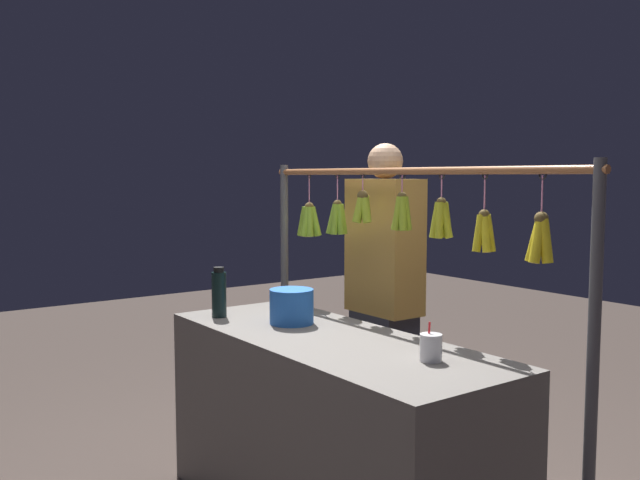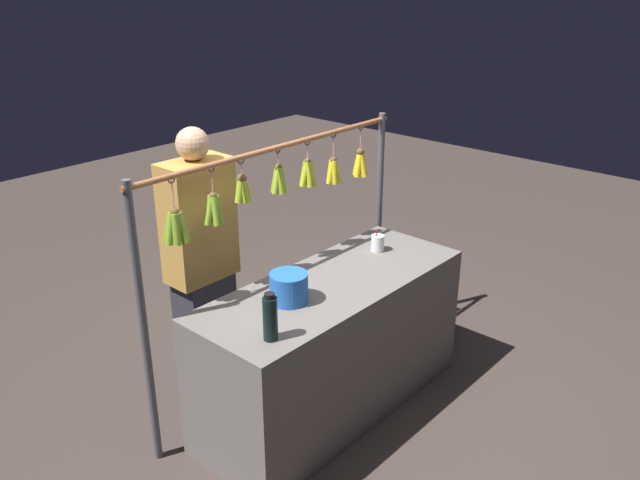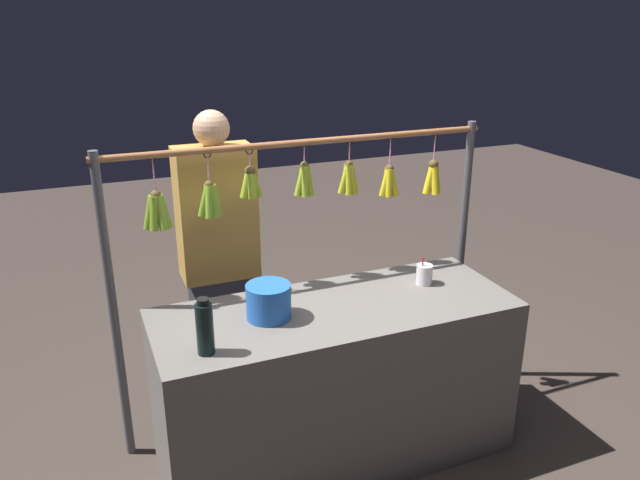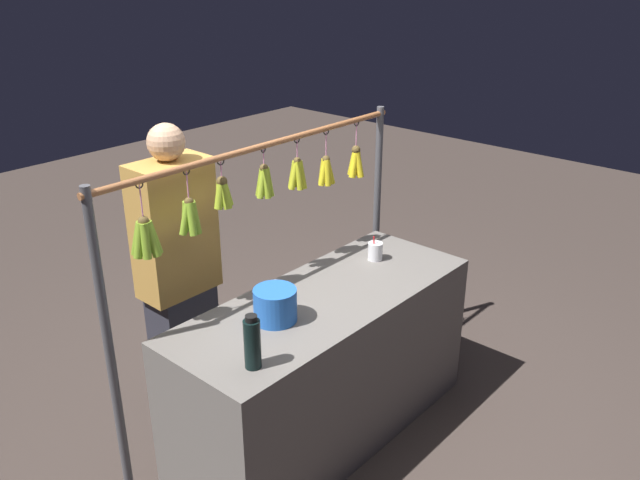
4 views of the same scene
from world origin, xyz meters
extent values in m
cube|color=#66605B|center=(0.00, 0.00, 0.42)|extent=(1.73, 0.66, 0.84)
cylinder|color=#4C4C51|center=(-0.98, -0.41, 0.79)|extent=(0.04, 0.04, 1.59)
cylinder|color=#4C4C51|center=(0.98, -0.41, 0.79)|extent=(0.04, 0.04, 1.59)
cylinder|color=#9E6038|center=(0.00, -0.41, 1.55)|extent=(2.02, 0.03, 0.03)
torus|color=black|center=(-0.75, -0.41, 1.53)|extent=(0.04, 0.01, 0.04)
cylinder|color=pink|center=(-0.75, -0.41, 1.45)|extent=(0.01, 0.01, 0.16)
sphere|color=brown|center=(-0.75, -0.41, 1.37)|extent=(0.05, 0.05, 0.05)
cylinder|color=yellow|center=(-0.73, -0.41, 1.29)|extent=(0.08, 0.05, 0.17)
cylinder|color=yellow|center=(-0.75, -0.39, 1.29)|extent=(0.04, 0.08, 0.17)
cylinder|color=yellow|center=(-0.77, -0.41, 1.29)|extent=(0.07, 0.04, 0.17)
cylinder|color=yellow|center=(-0.75, -0.43, 1.29)|extent=(0.04, 0.08, 0.17)
torus|color=black|center=(-0.48, -0.41, 1.53)|extent=(0.04, 0.02, 0.04)
cylinder|color=pink|center=(-0.48, -0.41, 1.45)|extent=(0.01, 0.01, 0.16)
sphere|color=brown|center=(-0.48, -0.41, 1.37)|extent=(0.04, 0.04, 0.04)
cylinder|color=gold|center=(-0.46, -0.41, 1.30)|extent=(0.07, 0.04, 0.15)
cylinder|color=gold|center=(-0.47, -0.39, 1.30)|extent=(0.04, 0.05, 0.15)
cylinder|color=gold|center=(-0.50, -0.40, 1.30)|extent=(0.06, 0.05, 0.15)
cylinder|color=gold|center=(-0.50, -0.42, 1.30)|extent=(0.05, 0.05, 0.15)
cylinder|color=gold|center=(-0.47, -0.43, 1.30)|extent=(0.04, 0.05, 0.15)
torus|color=black|center=(-0.25, -0.41, 1.53)|extent=(0.04, 0.01, 0.04)
cylinder|color=pink|center=(-0.25, -0.41, 1.47)|extent=(0.01, 0.01, 0.11)
sphere|color=brown|center=(-0.25, -0.41, 1.41)|extent=(0.04, 0.04, 0.04)
cylinder|color=gold|center=(-0.22, -0.41, 1.34)|extent=(0.07, 0.04, 0.16)
cylinder|color=gold|center=(-0.24, -0.39, 1.34)|extent=(0.04, 0.05, 0.16)
cylinder|color=gold|center=(-0.26, -0.39, 1.34)|extent=(0.04, 0.05, 0.16)
cylinder|color=gold|center=(-0.27, -0.41, 1.34)|extent=(0.07, 0.04, 0.16)
cylinder|color=gold|center=(-0.26, -0.43, 1.34)|extent=(0.04, 0.05, 0.16)
cylinder|color=gold|center=(-0.23, -0.43, 1.34)|extent=(0.05, 0.05, 0.16)
torus|color=black|center=(0.00, -0.41, 1.53)|extent=(0.04, 0.01, 0.04)
cylinder|color=pink|center=(0.00, -0.41, 1.48)|extent=(0.01, 0.01, 0.10)
sphere|color=brown|center=(0.00, -0.41, 1.43)|extent=(0.04, 0.04, 0.04)
cylinder|color=#91AE28|center=(0.02, -0.40, 1.36)|extent=(0.07, 0.04, 0.16)
cylinder|color=#91AE28|center=(0.01, -0.39, 1.36)|extent=(0.04, 0.06, 0.16)
cylinder|color=#91AE28|center=(-0.02, -0.40, 1.36)|extent=(0.05, 0.05, 0.16)
cylinder|color=#91AE28|center=(-0.02, -0.42, 1.36)|extent=(0.05, 0.05, 0.16)
cylinder|color=#91AE28|center=(0.01, -0.43, 1.36)|extent=(0.05, 0.06, 0.16)
torus|color=black|center=(0.28, -0.41, 1.53)|extent=(0.04, 0.02, 0.04)
cylinder|color=pink|center=(0.28, -0.41, 1.48)|extent=(0.01, 0.01, 0.10)
sphere|color=brown|center=(0.28, -0.41, 1.43)|extent=(0.05, 0.05, 0.05)
cylinder|color=#96B027|center=(0.30, -0.41, 1.36)|extent=(0.07, 0.05, 0.14)
cylinder|color=#96B027|center=(0.28, -0.39, 1.36)|extent=(0.04, 0.07, 0.14)
cylinder|color=#96B027|center=(0.26, -0.41, 1.36)|extent=(0.08, 0.04, 0.14)
cylinder|color=#96B027|center=(0.28, -0.43, 1.36)|extent=(0.04, 0.06, 0.14)
torus|color=black|center=(0.48, -0.41, 1.53)|extent=(0.04, 0.01, 0.04)
cylinder|color=pink|center=(0.48, -0.41, 1.46)|extent=(0.01, 0.01, 0.15)
sphere|color=brown|center=(0.48, -0.41, 1.38)|extent=(0.04, 0.04, 0.04)
cylinder|color=#7EA82A|center=(0.51, -0.41, 1.31)|extent=(0.07, 0.04, 0.16)
cylinder|color=#7EA82A|center=(0.49, -0.39, 1.31)|extent=(0.05, 0.07, 0.16)
cylinder|color=#7EA82A|center=(0.47, -0.38, 1.31)|extent=(0.04, 0.05, 0.16)
cylinder|color=#7EA82A|center=(0.46, -0.41, 1.31)|extent=(0.06, 0.04, 0.16)
cylinder|color=#7EA82A|center=(0.47, -0.43, 1.31)|extent=(0.05, 0.05, 0.16)
cylinder|color=#7EA82A|center=(0.49, -0.43, 1.31)|extent=(0.04, 0.05, 0.16)
torus|color=black|center=(0.73, -0.41, 1.53)|extent=(0.04, 0.01, 0.04)
cylinder|color=pink|center=(0.73, -0.41, 1.44)|extent=(0.01, 0.01, 0.17)
sphere|color=brown|center=(0.73, -0.41, 1.36)|extent=(0.05, 0.05, 0.05)
cylinder|color=#7EA72A|center=(0.76, -0.41, 1.28)|extent=(0.07, 0.04, 0.16)
cylinder|color=#7EA72A|center=(0.75, -0.38, 1.28)|extent=(0.05, 0.06, 0.17)
cylinder|color=#7EA72A|center=(0.72, -0.38, 1.28)|extent=(0.05, 0.08, 0.17)
cylinder|color=#7EA72A|center=(0.70, -0.39, 1.28)|extent=(0.07, 0.06, 0.17)
cylinder|color=#7EA72A|center=(0.70, -0.42, 1.28)|extent=(0.08, 0.06, 0.17)
cylinder|color=#7EA72A|center=(0.73, -0.44, 1.28)|extent=(0.04, 0.08, 0.16)
cylinder|color=#7EA72A|center=(0.75, -0.43, 1.28)|extent=(0.06, 0.07, 0.17)
cylinder|color=black|center=(0.66, 0.18, 0.95)|extent=(0.07, 0.07, 0.22)
cylinder|color=black|center=(0.66, 0.18, 1.07)|extent=(0.05, 0.05, 0.02)
cylinder|color=blue|center=(0.33, -0.02, 0.92)|extent=(0.20, 0.20, 0.16)
cylinder|color=silver|center=(-0.52, -0.08, 0.89)|extent=(0.08, 0.08, 0.10)
cylinder|color=red|center=(-0.51, -0.08, 0.91)|extent=(0.01, 0.02, 0.14)
cube|color=#2D2D38|center=(0.40, -0.66, 0.40)|extent=(0.32, 0.22, 0.81)
cube|color=#BF8C3F|center=(0.40, -0.66, 1.16)|extent=(0.40, 0.22, 0.70)
sphere|color=tan|center=(0.40, -0.66, 1.60)|extent=(0.18, 0.18, 0.18)
camera|label=1|loc=(-2.32, 1.74, 1.53)|focal=38.80mm
camera|label=2|loc=(2.53, 2.16, 2.49)|focal=36.90mm
camera|label=3|loc=(1.07, 2.42, 2.17)|focal=35.00mm
camera|label=4|loc=(2.22, 1.93, 2.43)|focal=37.07mm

